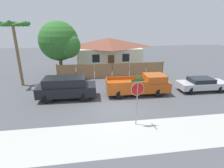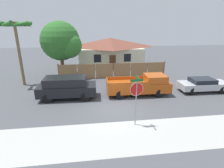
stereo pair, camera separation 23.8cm
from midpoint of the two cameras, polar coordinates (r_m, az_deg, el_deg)
ground_plane at (r=13.31m, az=1.58°, el=-7.85°), size 80.00×80.00×0.00m
sidewalk_strip at (r=10.26m, az=4.82°, el=-16.73°), size 36.00×3.20×0.01m
wooden_fence at (r=20.57m, az=0.74°, el=4.38°), size 12.61×0.12×1.84m
house at (r=27.40m, az=-0.37°, el=10.68°), size 10.12×6.30×4.15m
oak_tree at (r=21.61m, az=-15.66°, el=13.08°), size 4.75×4.52×6.46m
palm_tree at (r=19.59m, az=-28.68°, el=15.11°), size 3.10×3.32×6.34m
red_suv at (r=15.14m, az=-14.08°, el=-0.93°), size 4.84×2.04×1.87m
orange_pickup at (r=15.72m, az=9.75°, el=-0.38°), size 5.59×1.99×1.80m
parked_sedan at (r=18.45m, az=27.95°, el=-0.13°), size 4.58×1.82×1.28m
stop_sign at (r=10.44m, az=8.62°, el=-2.92°), size 0.82×0.72×3.16m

